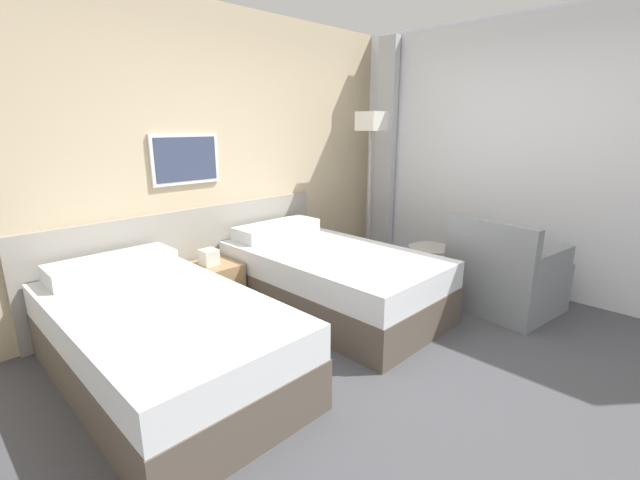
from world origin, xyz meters
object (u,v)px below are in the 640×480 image
object	(u,v)px
nightstand	(211,287)
side_table	(430,262)
bed_near_window	(330,278)
armchair	(505,278)
floor_lamp	(371,137)
bed_near_door	(162,339)

from	to	relation	value
nightstand	side_table	bearing A→B (deg)	-35.25
side_table	bed_near_window	bearing A→B (deg)	151.82
side_table	armchair	xyz separation A→B (m)	(0.22, -0.65, -0.06)
bed_near_window	nightstand	xyz separation A→B (m)	(-0.81, 0.73, -0.06)
bed_near_window	floor_lamp	size ratio (longest dim) A/B	1.12
bed_near_window	armchair	distance (m)	1.60
side_table	floor_lamp	bearing A→B (deg)	76.30
nightstand	floor_lamp	distance (m)	2.35
nightstand	side_table	distance (m)	2.10
floor_lamp	armchair	distance (m)	2.03
bed_near_door	floor_lamp	size ratio (longest dim) A/B	1.12
bed_near_window	nightstand	bearing A→B (deg)	138.05
nightstand	armchair	size ratio (longest dim) A/B	0.63
nightstand	floor_lamp	xyz separation A→B (m)	(1.95, -0.25, 1.29)
floor_lamp	armchair	xyz separation A→B (m)	(-0.02, -1.61, -1.23)
side_table	armchair	bearing A→B (deg)	-71.48
bed_near_window	armchair	xyz separation A→B (m)	(1.12, -1.14, 0.00)
bed_near_door	armchair	distance (m)	2.97
nightstand	bed_near_door	bearing A→B (deg)	-138.05
bed_near_window	side_table	size ratio (longest dim) A/B	3.99
nightstand	bed_near_window	bearing A→B (deg)	-41.95
bed_near_door	side_table	size ratio (longest dim) A/B	3.99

